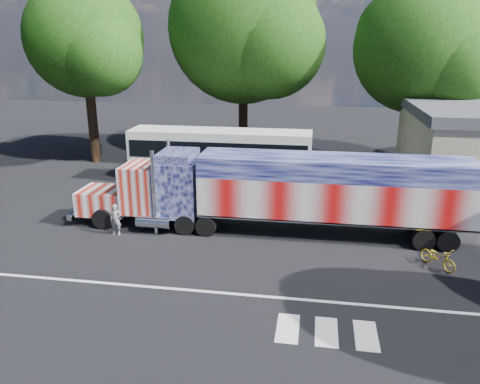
% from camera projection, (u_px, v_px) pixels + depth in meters
% --- Properties ---
extents(ground, '(100.00, 100.00, 0.00)m').
position_uv_depth(ground, '(228.00, 256.00, 19.64)').
color(ground, black).
extents(lane_markings, '(30.00, 2.67, 0.01)m').
position_uv_depth(lane_markings, '(257.00, 308.00, 15.84)').
color(lane_markings, silver).
rests_on(lane_markings, ground).
extents(semi_truck, '(18.74, 2.96, 3.99)m').
position_uv_depth(semi_truck, '(282.00, 191.00, 21.59)').
color(semi_truck, black).
rests_on(semi_truck, ground).
extents(coach_bus, '(11.49, 2.67, 3.34)m').
position_uv_depth(coach_bus, '(220.00, 155.00, 29.72)').
color(coach_bus, silver).
rests_on(coach_bus, ground).
extents(woman, '(0.54, 0.36, 1.47)m').
position_uv_depth(woman, '(116.00, 220.00, 21.69)').
color(woman, slate).
rests_on(woman, ground).
extents(bicycle, '(1.47, 1.64, 0.86)m').
position_uv_depth(bicycle, '(438.00, 257.00, 18.59)').
color(bicycle, gold).
rests_on(bicycle, ground).
extents(tree_nw_a, '(8.60, 8.19, 12.98)m').
position_uv_depth(tree_nw_a, '(86.00, 39.00, 32.63)').
color(tree_nw_a, black).
rests_on(tree_nw_a, ground).
extents(tree_ne_a, '(9.30, 8.86, 12.69)m').
position_uv_depth(tree_ne_a, '(422.00, 48.00, 31.52)').
color(tree_ne_a, black).
rests_on(tree_ne_a, ground).
extents(tree_n_mid, '(11.59, 11.04, 15.12)m').
position_uv_depth(tree_n_mid, '(246.00, 29.00, 34.37)').
color(tree_n_mid, black).
rests_on(tree_n_mid, ground).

